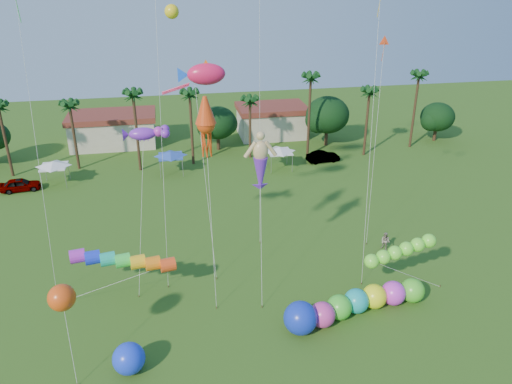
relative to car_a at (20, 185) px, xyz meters
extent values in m
plane|color=#285116|center=(23.86, -34.88, -0.77)|extent=(160.00, 160.00, 0.00)
cylinder|color=#3A2819|center=(-2.14, 5.12, 3.73)|extent=(0.36, 0.36, 9.00)
cylinder|color=#3A2819|center=(5.86, 6.12, 3.48)|extent=(0.36, 0.36, 8.50)
cylinder|color=#3A2819|center=(13.86, 4.12, 4.23)|extent=(0.36, 0.36, 10.00)
cylinder|color=#3A2819|center=(20.86, 5.12, 3.98)|extent=(0.36, 0.36, 9.50)
cylinder|color=#3A2819|center=(28.86, 6.12, 3.23)|extent=(0.36, 0.36, 8.00)
cylinder|color=#3A2819|center=(36.86, 5.12, 4.73)|extent=(0.36, 0.36, 11.00)
cylinder|color=#3A2819|center=(44.86, 4.12, 3.73)|extent=(0.36, 0.36, 9.00)
cylinder|color=#3A2819|center=(52.86, 6.12, 4.48)|extent=(0.36, 0.36, 10.50)
sphere|color=#113814|center=(24.86, 10.12, 3.26)|extent=(5.46, 5.46, 5.46)
sphere|color=#113814|center=(40.86, 9.12, 3.88)|extent=(6.30, 6.30, 6.30)
sphere|color=#113814|center=(57.86, 8.12, 2.95)|extent=(5.04, 5.04, 5.04)
cube|color=beige|center=(9.86, 15.12, 1.23)|extent=(12.00, 7.00, 4.00)
cube|color=beige|center=(33.86, 15.12, 1.23)|extent=(10.00, 7.00, 4.00)
pyramid|color=white|center=(3.86, 1.12, 1.98)|extent=(3.00, 3.00, 0.60)
pyramid|color=blue|center=(17.86, 2.12, 1.98)|extent=(3.00, 3.00, 0.60)
pyramid|color=white|center=(31.86, 1.12, 1.98)|extent=(3.00, 3.00, 0.60)
imported|color=#4C4C54|center=(0.00, 0.00, 0.00)|extent=(4.72, 2.37, 1.54)
imported|color=#4C4C54|center=(38.31, 2.53, -0.03)|extent=(4.66, 2.06, 1.49)
imported|color=gray|center=(37.03, -20.69, 0.12)|extent=(1.06, 1.09, 1.77)
sphere|color=#D7389D|center=(27.89, -30.06, 0.20)|extent=(1.95, 1.95, 1.95)
sphere|color=green|center=(29.42, -29.44, 0.20)|extent=(1.95, 1.95, 1.95)
sphere|color=#19A7B0|center=(30.98, -28.95, 0.20)|extent=(1.95, 1.95, 1.95)
sphere|color=#F7FF1A|center=(32.57, -28.66, 0.20)|extent=(1.95, 1.95, 1.95)
sphere|color=#E537EB|center=(34.21, -28.54, 0.20)|extent=(1.95, 1.95, 1.95)
sphere|color=#51CF2E|center=(35.86, -28.48, 0.20)|extent=(1.95, 1.95, 1.95)
sphere|color=#1631CB|center=(26.10, -30.45, 0.47)|extent=(2.96, 2.96, 2.49)
sphere|color=#1B3DFB|center=(13.99, -32.15, 0.30)|extent=(2.14, 2.14, 2.14)
cylinder|color=#F24A1A|center=(14.82, -24.22, 2.17)|extent=(8.15, 1.11, 1.10)
cylinder|color=silver|center=(12.67, -23.82, 0.70)|extent=(8.39, 0.83, 2.97)
cylinder|color=brown|center=(8.48, -23.42, -0.69)|extent=(0.08, 0.08, 0.16)
ellipsoid|color=#70F736|center=(32.83, -26.96, 2.34)|extent=(6.43, 1.95, 1.38)
cylinder|color=silver|center=(35.99, -27.07, 0.79)|extent=(6.33, 0.25, 3.13)
cylinder|color=brown|center=(39.15, -27.18, -0.69)|extent=(0.08, 0.08, 0.16)
sphere|color=#E94B13|center=(10.32, -31.06, 4.88)|extent=(1.96, 1.96, 1.73)
cylinder|color=silver|center=(10.51, -31.95, 2.05)|extent=(0.39, 1.81, 5.66)
cylinder|color=silver|center=(24.24, -25.05, 4.42)|extent=(0.69, 4.24, 10.39)
cylinder|color=brown|center=(23.91, -27.16, -0.69)|extent=(0.08, 0.08, 0.16)
ellipsoid|color=#F01A52|center=(21.16, -17.00, 15.61)|extent=(4.93, 2.23, 1.98)
cylinder|color=silver|center=(20.99, -19.80, 7.42)|extent=(0.36, 5.62, 16.39)
cylinder|color=brown|center=(20.83, -22.59, -0.69)|extent=(0.08, 0.08, 0.16)
cylinder|color=silver|center=(17.14, -20.45, 11.55)|extent=(0.87, 5.23, 24.65)
cylinder|color=brown|center=(16.72, -23.05, -0.69)|extent=(0.08, 0.08, 0.16)
cone|color=#DC4011|center=(20.44, -23.27, 13.21)|extent=(1.77, 1.77, 4.35)
cylinder|color=silver|center=(20.40, -24.94, 6.22)|extent=(0.09, 3.37, 13.99)
cylinder|color=brown|center=(20.37, -26.61, -0.69)|extent=(0.08, 0.08, 0.16)
ellipsoid|color=purple|center=(15.70, -19.54, 11.60)|extent=(3.92, 2.43, 1.45)
cylinder|color=silver|center=(15.02, -21.75, 5.41)|extent=(1.39, 4.45, 12.38)
cylinder|color=brown|center=(14.34, -23.96, -0.69)|extent=(0.08, 0.08, 0.16)
cone|color=#E94219|center=(37.02, -15.96, 17.66)|extent=(1.07, 0.34, 1.05)
cylinder|color=silver|center=(36.37, -17.71, 8.44)|extent=(1.34, 3.53, 18.43)
cylinder|color=brown|center=(35.71, -19.46, -0.69)|extent=(0.08, 0.08, 0.16)
cylinder|color=silver|center=(33.29, -23.57, 10.60)|extent=(1.02, 4.16, 22.74)
cylinder|color=brown|center=(32.79, -25.64, -0.69)|extent=(0.08, 0.08, 0.16)
cylinder|color=silver|center=(7.82, -20.51, 10.72)|extent=(0.30, 3.50, 23.00)
cylinder|color=brown|center=(7.68, -22.25, -0.69)|extent=(0.08, 0.08, 0.16)
cylinder|color=silver|center=(25.90, -15.74, 14.24)|extent=(0.50, 3.19, 30.02)
cylinder|color=brown|center=(25.67, -17.32, -0.69)|extent=(0.08, 0.08, 0.16)
camera|label=1|loc=(17.55, -58.44, 23.87)|focal=35.00mm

